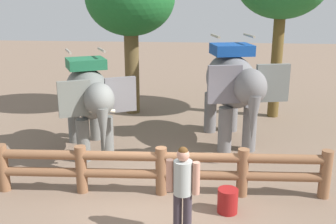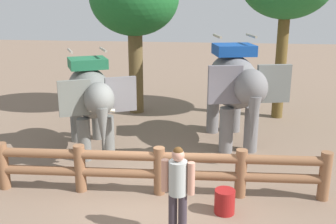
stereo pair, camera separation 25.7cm
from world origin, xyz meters
name	(u,v)px [view 2 (the right image)]	position (x,y,z in m)	size (l,w,h in m)	color
ground_plane	(158,198)	(0.00, 0.00, 0.00)	(60.00, 60.00, 0.00)	#7B6451
log_fence	(159,167)	(0.00, 0.21, 0.61)	(7.06, 0.59, 1.05)	brown
elephant_near_left	(91,96)	(-2.15, 2.42, 1.55)	(2.54, 3.24, 2.76)	slate
elephant_center	(235,85)	(1.63, 3.47, 1.73)	(2.29, 3.67, 3.08)	slate
tourist_woman_in_black	(178,185)	(0.54, -1.27, 0.96)	(0.58, 0.36, 1.66)	#3A313B
tree_far_left	(134,0)	(-1.75, 6.39, 3.97)	(3.06, 3.06, 5.35)	brown
feed_bucket	(225,201)	(1.38, -0.42, 0.24)	(0.40, 0.40, 0.48)	maroon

